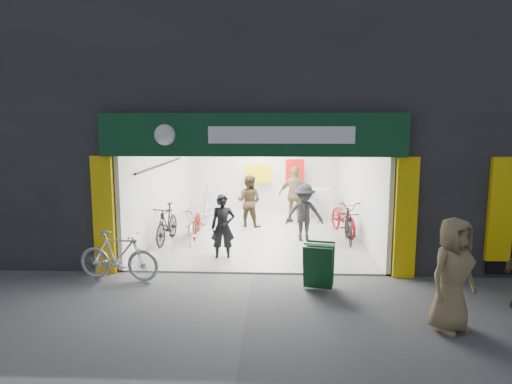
# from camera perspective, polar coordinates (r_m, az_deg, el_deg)

# --- Properties ---
(ground) EXTENTS (60.00, 60.00, 0.00)m
(ground) POSITION_cam_1_polar(r_m,az_deg,el_deg) (10.20, -0.42, -10.21)
(ground) COLOR #56565B
(ground) RESTS_ON ground
(building) EXTENTS (17.00, 10.27, 8.00)m
(building) POSITION_cam_1_polar(r_m,az_deg,el_deg) (14.67, 4.26, 12.57)
(building) COLOR #232326
(building) RESTS_ON ground
(bike_left_front) EXTENTS (0.84, 1.86, 0.95)m
(bike_left_front) POSITION_cam_1_polar(r_m,az_deg,el_deg) (12.92, -7.88, -4.08)
(bike_left_front) COLOR silver
(bike_left_front) RESTS_ON ground
(bike_left_midfront) EXTENTS (0.63, 1.85, 1.09)m
(bike_left_midfront) POSITION_cam_1_polar(r_m,az_deg,el_deg) (12.82, -11.07, -3.93)
(bike_left_midfront) COLOR black
(bike_left_midfront) RESTS_ON ground
(bike_left_midback) EXTENTS (0.68, 1.66, 0.85)m
(bike_left_midback) POSITION_cam_1_polar(r_m,az_deg,el_deg) (13.46, -7.36, -3.77)
(bike_left_midback) COLOR maroon
(bike_left_midback) RESTS_ON ground
(bike_left_back) EXTENTS (0.67, 1.96, 1.16)m
(bike_left_back) POSITION_cam_1_polar(r_m,az_deg,el_deg) (15.27, -6.15, -1.69)
(bike_left_back) COLOR #B5B6BB
(bike_left_back) RESTS_ON ground
(bike_right_front) EXTENTS (0.50, 1.60, 0.95)m
(bike_right_front) POSITION_cam_1_polar(r_m,az_deg,el_deg) (12.84, 11.48, -4.24)
(bike_right_front) COLOR black
(bike_right_front) RESTS_ON ground
(bike_right_mid) EXTENTS (1.07, 2.12, 1.06)m
(bike_right_mid) POSITION_cam_1_polar(r_m,az_deg,el_deg) (13.77, 10.87, -3.12)
(bike_right_mid) COLOR maroon
(bike_right_mid) RESTS_ON ground
(bike_right_back) EXTENTS (0.65, 1.74, 1.02)m
(bike_right_back) POSITION_cam_1_polar(r_m,az_deg,el_deg) (15.66, 7.29, -1.71)
(bike_right_back) COLOR #A7A8AC
(bike_right_back) RESTS_ON ground
(parked_bike) EXTENTS (1.83, 0.75, 1.07)m
(parked_bike) POSITION_cam_1_polar(r_m,az_deg,el_deg) (10.09, -16.82, -7.62)
(parked_bike) COLOR #B3B3B8
(parked_bike) RESTS_ON ground
(customer_a) EXTENTS (0.62, 0.44, 1.60)m
(customer_a) POSITION_cam_1_polar(r_m,az_deg,el_deg) (11.10, -4.16, -4.39)
(customer_a) COLOR black
(customer_a) RESTS_ON ground
(customer_b) EXTENTS (0.96, 0.84, 1.67)m
(customer_b) POSITION_cam_1_polar(r_m,az_deg,el_deg) (14.46, -0.89, -1.19)
(customer_b) COLOR #3D2F1B
(customer_b) RESTS_ON ground
(customer_c) EXTENTS (1.12, 0.73, 1.63)m
(customer_c) POSITION_cam_1_polar(r_m,az_deg,el_deg) (12.71, 6.07, -2.68)
(customer_c) COLOR black
(customer_c) RESTS_ON ground
(customer_d) EXTENTS (1.19, 0.72, 1.91)m
(customer_d) POSITION_cam_1_polar(r_m,az_deg,el_deg) (15.02, 4.94, -0.39)
(customer_d) COLOR olive
(customer_d) RESTS_ON ground
(pedestrian_near) EXTENTS (1.07, 0.97, 1.84)m
(pedestrian_near) POSITION_cam_1_polar(r_m,az_deg,el_deg) (7.94, 23.37, -9.47)
(pedestrian_near) COLOR olive
(pedestrian_near) RESTS_ON ground
(sandwich_board) EXTENTS (0.69, 0.71, 0.89)m
(sandwich_board) POSITION_cam_1_polar(r_m,az_deg,el_deg) (9.32, 7.86, -8.95)
(sandwich_board) COLOR #0F3D1D
(sandwich_board) RESTS_ON ground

